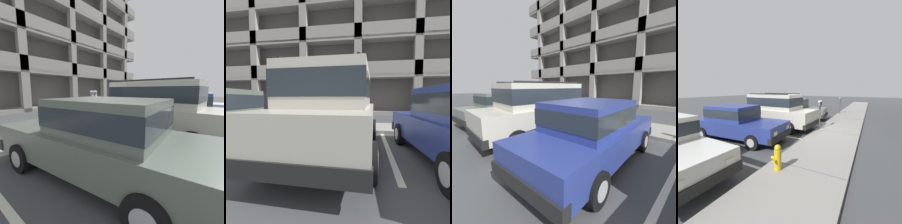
# 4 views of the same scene
# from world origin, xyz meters

# --- Properties ---
(ground_plane) EXTENTS (80.00, 80.00, 0.10)m
(ground_plane) POSITION_xyz_m (0.00, 0.00, -0.05)
(ground_plane) COLOR #444749
(sidewalk) EXTENTS (40.00, 2.20, 0.12)m
(sidewalk) POSITION_xyz_m (0.00, 1.30, 0.06)
(sidewalk) COLOR gray
(sidewalk) RESTS_ON ground_plane
(parking_stall_lines) EXTENTS (11.86, 4.80, 0.01)m
(parking_stall_lines) POSITION_xyz_m (1.47, -1.40, 0.00)
(parking_stall_lines) COLOR silver
(parking_stall_lines) RESTS_ON ground_plane
(silver_suv) EXTENTS (2.12, 4.83, 2.03)m
(silver_suv) POSITION_xyz_m (0.14, -2.25, 1.09)
(silver_suv) COLOR beige
(silver_suv) RESTS_ON ground_plane
(red_sedan) EXTENTS (2.10, 4.61, 1.54)m
(red_sedan) POSITION_xyz_m (-2.89, -2.38, 0.82)
(red_sedan) COLOR #5B665B
(red_sedan) RESTS_ON ground_plane
(dark_hatchback) EXTENTS (2.08, 4.60, 1.54)m
(dark_hatchback) POSITION_xyz_m (2.79, -2.61, 0.82)
(dark_hatchback) COLOR navy
(dark_hatchback) RESTS_ON ground_plane
(blue_coupe) EXTENTS (1.92, 4.52, 1.54)m
(blue_coupe) POSITION_xyz_m (5.85, -2.33, 0.82)
(blue_coupe) COLOR silver
(blue_coupe) RESTS_ON ground_plane
(parking_meter_near) EXTENTS (0.35, 0.12, 1.55)m
(parking_meter_near) POSITION_xyz_m (-0.30, 0.35, 1.27)
(parking_meter_near) COLOR #47474C
(parking_meter_near) RESTS_ON sidewalk
(fire_hydrant) EXTENTS (0.30, 0.30, 0.70)m
(fire_hydrant) POSITION_xyz_m (4.37, 0.65, 0.46)
(fire_hydrant) COLOR gold
(fire_hydrant) RESTS_ON sidewalk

